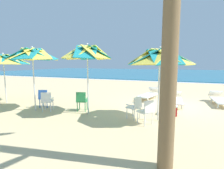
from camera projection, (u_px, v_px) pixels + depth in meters
name	position (u px, v px, depth m)	size (l,w,h in m)	color
ground_plane	(169.00, 106.00, 8.41)	(80.00, 80.00, 0.00)	beige
sea	(177.00, 73.00, 35.92)	(80.00, 36.00, 0.10)	teal
surf_foam	(175.00, 82.00, 19.02)	(80.00, 0.70, 0.01)	white
beach_umbrella_0	(160.00, 58.00, 6.06)	(2.36, 2.36, 2.70)	silver
plastic_chair_0	(146.00, 110.00, 5.86)	(0.63, 0.62, 0.87)	white
plastic_chair_1	(135.00, 106.00, 6.44)	(0.60, 0.58, 0.87)	white
beach_umbrella_1	(87.00, 53.00, 6.85)	(2.06, 2.06, 2.90)	silver
plastic_chair_2	(82.00, 100.00, 7.53)	(0.54, 0.57, 0.87)	#2D8C4C
beach_umbrella_2	(32.00, 55.00, 7.33)	(2.15, 2.15, 2.82)	silver
plastic_chair_3	(44.00, 97.00, 8.14)	(0.55, 0.58, 0.87)	blue
plastic_chair_4	(47.00, 100.00, 7.48)	(0.58, 0.60, 0.87)	white
beach_umbrella_3	(3.00, 60.00, 8.87)	(2.52, 2.52, 2.64)	silver
sun_lounger_0	(219.00, 99.00, 8.73)	(0.76, 2.18, 0.62)	white
sun_lounger_1	(175.00, 99.00, 8.69)	(0.70, 2.17, 0.62)	white
sun_lounger_2	(149.00, 94.00, 10.13)	(1.09, 2.23, 0.62)	white
cooler_box	(171.00, 110.00, 6.97)	(0.50, 0.34, 0.40)	red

